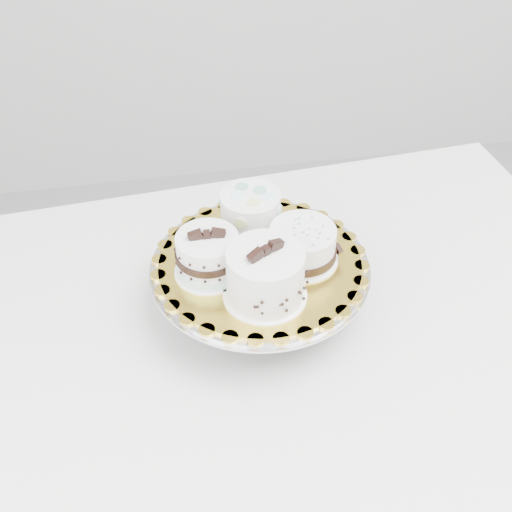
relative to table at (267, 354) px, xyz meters
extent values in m
cube|color=silver|center=(0.00, 0.00, 0.06)|extent=(1.27, 0.90, 0.04)
cube|color=silver|center=(0.52, 0.40, -0.32)|extent=(0.05, 0.05, 0.71)
cylinder|color=gray|center=(-0.01, 0.04, 0.08)|extent=(0.16, 0.16, 0.01)
cylinder|color=gray|center=(-0.01, 0.04, 0.12)|extent=(0.10, 0.10, 0.08)
cylinder|color=silver|center=(-0.01, 0.04, 0.17)|extent=(0.33, 0.33, 0.01)
cylinder|color=silver|center=(-0.01, 0.04, 0.16)|extent=(0.34, 0.34, 0.00)
cylinder|color=gold|center=(-0.01, 0.04, 0.17)|extent=(0.41, 0.41, 0.00)
cylinder|color=white|center=(-0.01, -0.03, 0.18)|extent=(0.12, 0.12, 0.00)
cylinder|color=white|center=(-0.01, -0.03, 0.22)|extent=(0.15, 0.15, 0.08)
cylinder|color=white|center=(-0.09, 0.03, 0.18)|extent=(0.11, 0.11, 0.00)
cylinder|color=white|center=(-0.09, 0.03, 0.21)|extent=(0.10, 0.10, 0.07)
cylinder|color=#C1EAF4|center=(-0.09, 0.03, 0.19)|extent=(0.10, 0.10, 0.02)
cylinder|color=black|center=(-0.09, 0.03, 0.21)|extent=(0.10, 0.10, 0.01)
cylinder|color=white|center=(-0.01, 0.12, 0.18)|extent=(0.11, 0.11, 0.00)
cylinder|color=white|center=(-0.01, 0.12, 0.21)|extent=(0.12, 0.12, 0.07)
cylinder|color=white|center=(0.06, 0.04, 0.18)|extent=(0.11, 0.11, 0.00)
cylinder|color=white|center=(0.06, 0.04, 0.21)|extent=(0.13, 0.13, 0.06)
cylinder|color=black|center=(0.06, 0.04, 0.19)|extent=(0.11, 0.11, 0.01)
camera|label=1|loc=(-0.14, -0.68, 0.84)|focal=45.00mm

